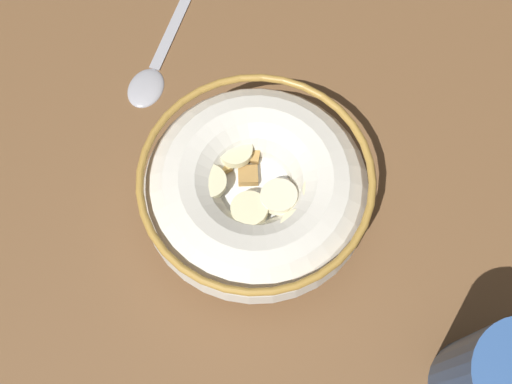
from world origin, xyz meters
The scene contains 4 objects.
ground_plane centered at (0.00, 0.00, -1.00)cm, with size 123.04×123.04×2.00cm, color brown.
cereal_bowl centered at (0.02, -0.02, 3.35)cm, with size 17.87×17.87×6.25cm.
spoon centered at (-1.23, 16.18, 0.34)cm, with size 12.90×11.72×0.80cm.
coffee_mug centered at (6.99, -20.93, 4.91)cm, with size 10.56×7.40×9.83cm.
Camera 1 is at (-9.01, -15.27, 47.24)cm, focal length 42.56 mm.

